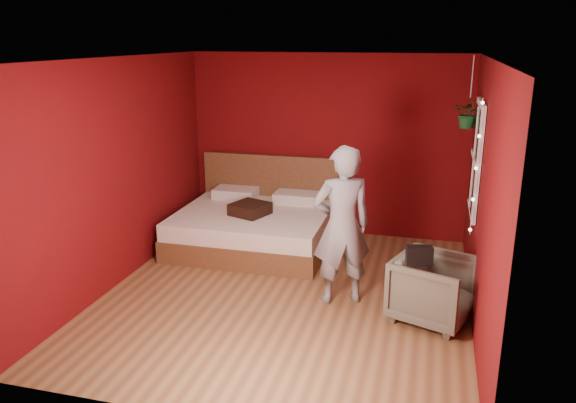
% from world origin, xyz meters
% --- Properties ---
extents(floor, '(4.50, 4.50, 0.00)m').
position_xyz_m(floor, '(0.00, 0.00, 0.00)').
color(floor, brown).
rests_on(floor, ground).
extents(room_walls, '(4.04, 4.54, 2.62)m').
position_xyz_m(room_walls, '(0.00, 0.00, 1.68)').
color(room_walls, '#5D090A').
rests_on(room_walls, ground).
extents(window, '(0.05, 0.97, 1.27)m').
position_xyz_m(window, '(1.97, 0.90, 1.50)').
color(window, white).
rests_on(window, room_walls).
extents(fairy_lights, '(0.04, 0.04, 1.45)m').
position_xyz_m(fairy_lights, '(1.94, 0.38, 1.50)').
color(fairy_lights, silver).
rests_on(fairy_lights, room_walls).
extents(bed, '(2.06, 1.75, 1.13)m').
position_xyz_m(bed, '(-0.82, 1.42, 0.29)').
color(bed, brown).
rests_on(bed, ground).
extents(person, '(0.75, 0.65, 1.75)m').
position_xyz_m(person, '(0.61, 0.00, 0.87)').
color(person, gray).
rests_on(person, ground).
extents(armchair, '(0.96, 0.95, 0.69)m').
position_xyz_m(armchair, '(1.60, -0.19, 0.34)').
color(armchair, '#64634F').
rests_on(armchair, ground).
extents(handbag, '(0.27, 0.17, 0.18)m').
position_xyz_m(handbag, '(1.44, -0.39, 0.78)').
color(handbag, black).
rests_on(handbag, armchair).
extents(throw_pillow, '(0.56, 0.56, 0.16)m').
position_xyz_m(throw_pillow, '(-0.82, 1.20, 0.59)').
color(throw_pillow, black).
rests_on(throw_pillow, bed).
extents(hanging_plant, '(0.38, 0.34, 0.86)m').
position_xyz_m(hanging_plant, '(1.88, 1.49, 1.93)').
color(hanging_plant, silver).
rests_on(hanging_plant, room_walls).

